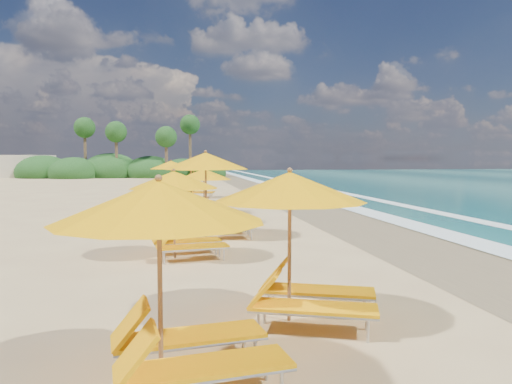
# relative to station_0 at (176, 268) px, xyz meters

# --- Properties ---
(ground) EXTENTS (160.00, 160.00, 0.00)m
(ground) POSITION_rel_station_0_xyz_m (2.75, 11.66, -1.24)
(ground) COLOR tan
(ground) RESTS_ON ground
(wet_sand) EXTENTS (4.00, 160.00, 0.01)m
(wet_sand) POSITION_rel_station_0_xyz_m (6.75, 11.66, -1.24)
(wet_sand) COLOR #897751
(wet_sand) RESTS_ON ground
(surf_foam) EXTENTS (4.00, 160.00, 0.01)m
(surf_foam) POSITION_rel_station_0_xyz_m (9.45, 11.66, -1.22)
(surf_foam) COLOR white
(surf_foam) RESTS_ON ground
(station_0) EXTENTS (2.61, 2.48, 2.22)m
(station_0) POSITION_rel_station_0_xyz_m (0.00, 0.00, 0.00)
(station_0) COLOR olive
(station_0) RESTS_ON ground
(station_1) EXTENTS (2.89, 2.84, 2.25)m
(station_1) POSITION_rel_station_0_xyz_m (1.79, 1.72, 0.02)
(station_1) COLOR olive
(station_1) RESTS_ON ground
(station_2) EXTENTS (2.52, 2.39, 2.14)m
(station_2) POSITION_rel_station_0_xyz_m (0.10, 6.55, -0.04)
(station_2) COLOR olive
(station_2) RESTS_ON ground
(station_3) EXTENTS (2.89, 2.68, 2.63)m
(station_3) POSITION_rel_station_0_xyz_m (1.07, 9.55, 0.23)
(station_3) COLOR olive
(station_3) RESTS_ON ground
(station_4) EXTENTS (2.24, 2.08, 2.06)m
(station_4) POSITION_rel_station_0_xyz_m (1.14, 12.71, -0.09)
(station_4) COLOR olive
(station_4) RESTS_ON ground
(station_5) EXTENTS (2.83, 2.67, 2.46)m
(station_5) POSITION_rel_station_0_xyz_m (0.80, 15.91, 0.13)
(station_5) COLOR olive
(station_5) RESTS_ON ground
(station_6) EXTENTS (2.49, 2.29, 2.32)m
(station_6) POSITION_rel_station_0_xyz_m (-0.12, 21.39, 0.06)
(station_6) COLOR olive
(station_6) RESTS_ON ground
(station_7) EXTENTS (2.64, 2.55, 2.14)m
(station_7) POSITION_rel_station_0_xyz_m (1.18, 24.33, -0.04)
(station_7) COLOR olive
(station_7) RESTS_ON ground
(treeline) EXTENTS (25.80, 8.80, 9.74)m
(treeline) POSITION_rel_station_0_xyz_m (-7.18, 57.17, -0.25)
(treeline) COLOR #163D14
(treeline) RESTS_ON ground
(beach_building) EXTENTS (7.00, 5.00, 2.80)m
(beach_building) POSITION_rel_station_0_xyz_m (-19.25, 59.66, 0.16)
(beach_building) COLOR beige
(beach_building) RESTS_ON ground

